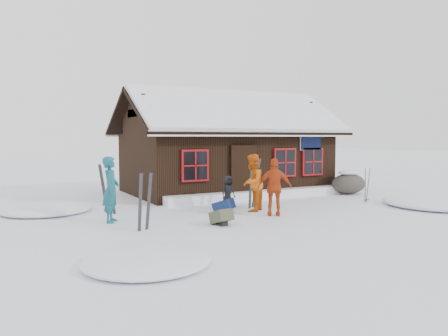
% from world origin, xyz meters
% --- Properties ---
extents(ground, '(120.00, 120.00, 0.00)m').
position_xyz_m(ground, '(0.00, 0.00, 0.00)').
color(ground, white).
rests_on(ground, ground).
extents(mountain_hut, '(8.90, 6.09, 4.42)m').
position_xyz_m(mountain_hut, '(1.50, 4.98, 1.58)').
color(mountain_hut, black).
rests_on(mountain_hut, ground).
extents(snow_drift, '(7.60, 0.60, 0.35)m').
position_xyz_m(snow_drift, '(1.50, 2.25, 0.17)').
color(snow_drift, white).
rests_on(snow_drift, ground).
extents(snow_mounds, '(20.60, 13.20, 0.48)m').
position_xyz_m(snow_mounds, '(1.65, 1.86, 0.00)').
color(snow_mounds, white).
rests_on(snow_mounds, ground).
extents(skier_teal, '(0.67, 0.79, 1.82)m').
position_xyz_m(skier_teal, '(-4.58, 0.36, 0.91)').
color(skier_teal, '#13525E').
rests_on(skier_teal, ground).
extents(skier_orange_left, '(1.12, 1.09, 1.82)m').
position_xyz_m(skier_orange_left, '(-0.18, 0.07, 0.91)').
color(skier_orange_left, '#CA550E').
rests_on(skier_orange_left, ground).
extents(skier_orange_right, '(1.08, 0.89, 1.72)m').
position_xyz_m(skier_orange_right, '(-0.04, -0.97, 0.86)').
color(skier_orange_right, '#B73A12').
rests_on(skier_orange_right, ground).
extents(skier_crouched, '(0.59, 0.45, 1.09)m').
position_xyz_m(skier_crouched, '(-0.60, 0.91, 0.54)').
color(skier_crouched, black).
rests_on(skier_crouched, ground).
extents(boulder, '(1.54, 1.15, 0.89)m').
position_xyz_m(boulder, '(5.59, 1.80, 0.46)').
color(boulder, '#484139').
rests_on(boulder, ground).
extents(ski_pair_left, '(0.44, 0.15, 1.50)m').
position_xyz_m(ski_pair_left, '(-4.09, -1.07, 0.70)').
color(ski_pair_left, black).
rests_on(ski_pair_left, ground).
extents(ski_pair_mid, '(0.46, 0.34, 1.58)m').
position_xyz_m(ski_pair_mid, '(-4.33, 1.81, 0.74)').
color(ski_pair_mid, black).
rests_on(ski_pair_mid, ground).
extents(ski_pair_right, '(0.59, 0.24, 1.70)m').
position_xyz_m(ski_pair_right, '(0.25, 0.69, 0.80)').
color(ski_pair_right, black).
rests_on(ski_pair_right, ground).
extents(ski_poles, '(0.23, 0.11, 1.27)m').
position_xyz_m(ski_poles, '(4.50, -0.23, 0.60)').
color(ski_poles, black).
rests_on(ski_poles, ground).
extents(backpack_blue, '(0.69, 0.73, 0.32)m').
position_xyz_m(backpack_blue, '(-1.15, 0.18, 0.16)').
color(backpack_blue, '#11204C').
rests_on(backpack_blue, ground).
extents(backpack_olive, '(0.49, 0.62, 0.31)m').
position_xyz_m(backpack_olive, '(-2.08, -1.43, 0.16)').
color(backpack_olive, '#414330').
rests_on(backpack_olive, ground).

